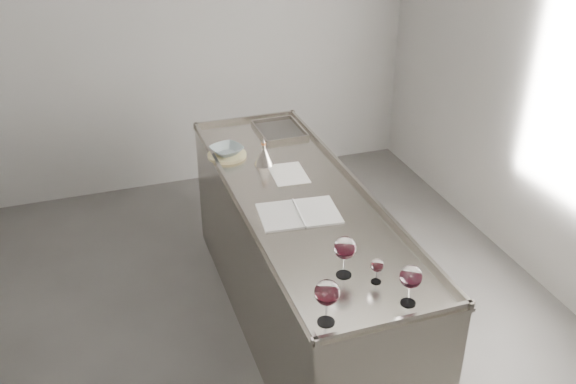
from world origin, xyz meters
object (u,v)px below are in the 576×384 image
object	(u,v)px
wine_glass_left	(327,294)
ceramic_bowl	(227,150)
notebook	(299,213)
wine_funnel	(264,156)
counter	(300,262)
wine_glass_small	(377,266)
wine_glass_right	(411,278)
wine_glass_middle	(345,249)

from	to	relation	value
wine_glass_left	ceramic_bowl	bearing A→B (deg)	90.00
notebook	wine_funnel	distance (m)	0.66
wine_funnel	counter	bearing A→B (deg)	-79.94
counter	wine_glass_small	size ratio (longest dim) A/B	19.37
wine_glass_left	counter	bearing A→B (deg)	75.72
counter	wine_funnel	size ratio (longest dim) A/B	13.05
ceramic_bowl	wine_funnel	world-z (taller)	wine_funnel
counter	ceramic_bowl	distance (m)	0.87
wine_glass_right	wine_glass_small	world-z (taller)	wine_glass_right
notebook	wine_glass_middle	bearing A→B (deg)	-82.76
wine_glass_left	ceramic_bowl	distance (m)	1.73
counter	notebook	size ratio (longest dim) A/B	5.23
wine_glass_left	wine_funnel	distance (m)	1.55
wine_glass_middle	wine_glass_small	size ratio (longest dim) A/B	1.68
wine_glass_right	wine_glass_small	xyz separation A→B (m)	(-0.07, 0.19, -0.05)
notebook	wine_funnel	size ratio (longest dim) A/B	2.49
wine_glass_middle	wine_glass_right	xyz separation A→B (m)	(0.19, -0.29, -0.01)
wine_glass_middle	wine_glass_right	distance (m)	0.34
wine_glass_small	wine_glass_middle	bearing A→B (deg)	140.93
wine_glass_left	wine_glass_small	bearing A→B (deg)	30.00
counter	wine_glass_middle	distance (m)	1.01
wine_glass_left	wine_funnel	world-z (taller)	wine_glass_left
counter	wine_glass_right	distance (m)	1.25
wine_glass_middle	wine_glass_small	bearing A→B (deg)	-39.07
wine_glass_left	wine_glass_small	distance (m)	0.38
wine_glass_right	ceramic_bowl	bearing A→B (deg)	102.85
wine_glass_middle	ceramic_bowl	bearing A→B (deg)	98.16
wine_glass_left	wine_glass_middle	world-z (taller)	wine_glass_left
counter	notebook	bearing A→B (deg)	-112.13
wine_glass_small	wine_funnel	world-z (taller)	wine_funnel
wine_glass_right	wine_funnel	bearing A→B (deg)	97.39
wine_glass_middle	notebook	distance (m)	0.61
wine_glass_left	wine_glass_small	size ratio (longest dim) A/B	1.73
wine_glass_middle	ceramic_bowl	world-z (taller)	wine_glass_middle
wine_glass_left	wine_glass_middle	bearing A→B (deg)	54.34
wine_glass_right	wine_funnel	size ratio (longest dim) A/B	1.07
wine_glass_middle	wine_glass_small	distance (m)	0.17
ceramic_bowl	wine_funnel	xyz separation A→B (m)	(0.19, -0.19, 0.01)
wine_glass_right	notebook	size ratio (longest dim) A/B	0.43
wine_glass_middle	wine_glass_small	world-z (taller)	wine_glass_middle
wine_glass_right	wine_glass_small	size ratio (longest dim) A/B	1.59
wine_glass_left	wine_glass_right	size ratio (longest dim) A/B	1.09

